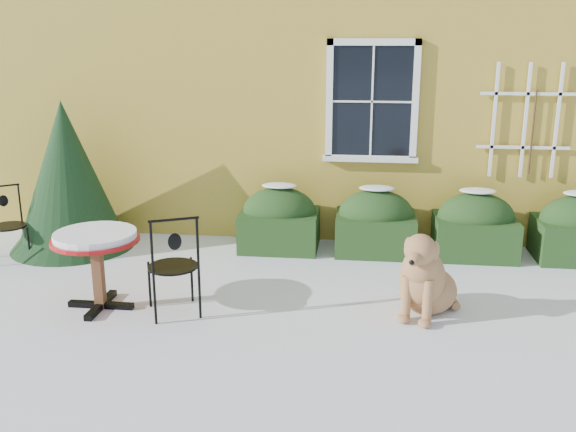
# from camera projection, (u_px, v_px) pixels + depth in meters

# --- Properties ---
(ground) EXTENTS (80.00, 80.00, 0.00)m
(ground) POSITION_uv_depth(u_px,v_px,m) (276.00, 330.00, 6.37)
(ground) COLOR white
(ground) RESTS_ON ground
(house) EXTENTS (12.40, 8.40, 6.40)m
(house) POSITION_uv_depth(u_px,v_px,m) (325.00, 15.00, 12.19)
(house) COLOR gold
(house) RESTS_ON ground
(hedge_row) EXTENTS (4.95, 0.80, 0.91)m
(hedge_row) POSITION_uv_depth(u_px,v_px,m) (425.00, 225.00, 8.51)
(hedge_row) COLOR #183213
(hedge_row) RESTS_ON ground
(evergreen_shrub) EXTENTS (1.66, 1.66, 2.01)m
(evergreen_shrub) POSITION_uv_depth(u_px,v_px,m) (69.00, 190.00, 8.68)
(evergreen_shrub) COLOR black
(evergreen_shrub) RESTS_ON ground
(bistro_table) EXTENTS (0.92, 0.92, 0.85)m
(bistro_table) POSITION_uv_depth(u_px,v_px,m) (96.00, 245.00, 6.71)
(bistro_table) COLOR black
(bistro_table) RESTS_ON ground
(patio_chair_near) EXTENTS (0.64, 0.64, 1.09)m
(patio_chair_near) POSITION_uv_depth(u_px,v_px,m) (173.00, 265.00, 6.59)
(patio_chair_near) COLOR black
(patio_chair_near) RESTS_ON ground
(patio_chair_far) EXTENTS (0.59, 0.59, 0.95)m
(patio_chair_far) POSITION_uv_depth(u_px,v_px,m) (7.00, 223.00, 8.32)
(patio_chair_far) COLOR black
(patio_chair_far) RESTS_ON ground
(dog) EXTENTS (0.81, 1.03, 0.96)m
(dog) POSITION_uv_depth(u_px,v_px,m) (424.00, 280.00, 6.62)
(dog) COLOR #B17F4F
(dog) RESTS_ON ground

